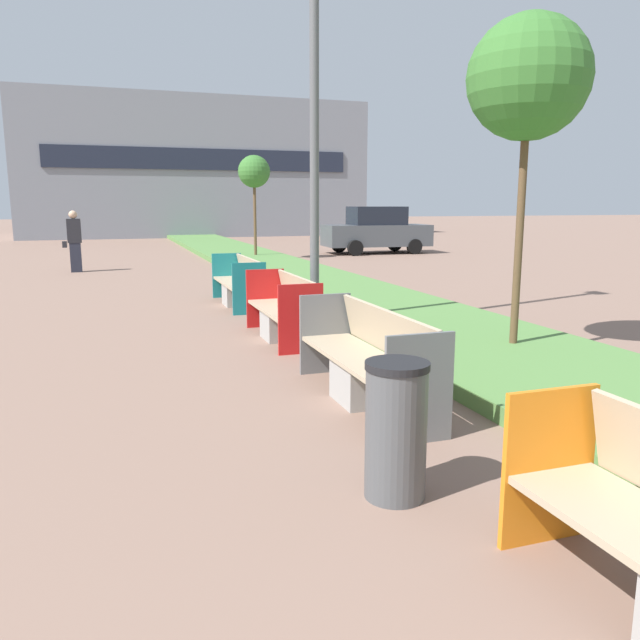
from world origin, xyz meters
TOP-DOWN VIEW (x-y plane):
  - planter_grass_strip at (3.20, 12.00)m, footprint 2.80×120.00m
  - building_backdrop at (4.00, 43.67)m, footprint 20.49×8.74m
  - bench_grey_frame at (0.94, 7.83)m, footprint 0.65×2.40m
  - bench_red_frame at (0.94, 10.97)m, footprint 0.65×2.00m
  - bench_teal_frame at (0.94, 14.27)m, footprint 0.65×2.27m
  - litter_bin at (0.30, 5.84)m, footprint 0.43×0.43m
  - street_lamp_post at (1.55, 11.37)m, footprint 0.24×0.44m
  - sapling_tree_near at (3.50, 8.97)m, footprint 1.50×1.50m
  - sapling_tree_far at (3.50, 24.01)m, footprint 1.12×1.12m
  - pedestrian_walking at (-2.38, 21.77)m, footprint 0.53×0.24m
  - parked_car_distant at (8.77, 25.38)m, footprint 4.30×2.02m

SIDE VIEW (x-z plane):
  - planter_grass_strip at x=3.20m, z-range 0.00..0.18m
  - bench_red_frame at x=0.94m, z-range -0.10..0.84m
  - bench_teal_frame at x=0.94m, z-range -0.10..0.84m
  - bench_grey_frame at x=0.94m, z-range -0.09..0.85m
  - litter_bin at x=0.30m, z-range 0.00..0.95m
  - pedestrian_walking at x=-2.38m, z-range 0.02..1.80m
  - parked_car_distant at x=8.77m, z-range -0.02..1.84m
  - sapling_tree_far at x=3.50m, z-range 1.22..4.85m
  - sapling_tree_near at x=3.50m, z-range 1.35..5.58m
  - building_backdrop at x=4.00m, z-range 0.00..8.14m
  - street_lamp_post at x=1.55m, z-range 0.39..9.07m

